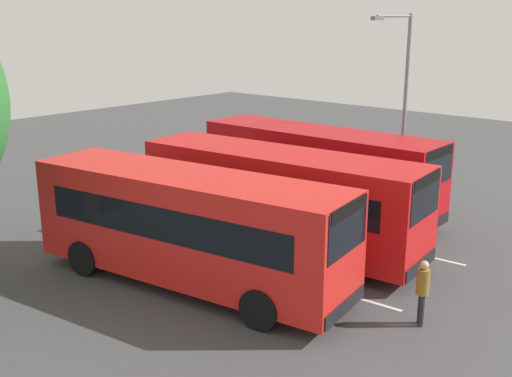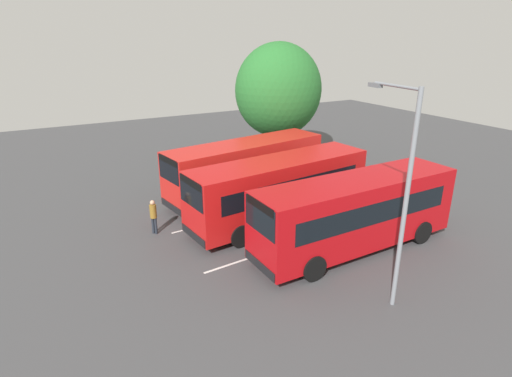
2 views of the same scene
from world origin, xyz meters
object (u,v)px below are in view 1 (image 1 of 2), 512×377
(bus_center_right, at_px, (319,168))
(pedestrian, at_px, (423,287))
(street_lamp, at_px, (402,96))
(bus_far_left, at_px, (189,225))
(bus_center_left, at_px, (280,197))

(bus_center_right, distance_m, pedestrian, 9.32)
(bus_center_right, distance_m, street_lamp, 4.62)
(pedestrian, bearing_deg, bus_far_left, -18.49)
(bus_center_left, distance_m, street_lamp, 8.02)
(bus_center_left, xyz_separation_m, bus_center_right, (-1.35, 4.04, 0.00))
(bus_far_left, height_order, street_lamp, street_lamp)
(bus_center_left, distance_m, bus_center_right, 4.26)
(bus_center_right, bearing_deg, street_lamp, 66.70)
(bus_far_left, bearing_deg, pedestrian, 10.88)
(bus_center_left, xyz_separation_m, pedestrian, (5.92, -1.74, -0.80))
(bus_center_right, relative_size, pedestrian, 5.67)
(street_lamp, bearing_deg, bus_far_left, 5.38)
(bus_far_left, height_order, bus_center_left, same)
(bus_far_left, bearing_deg, bus_center_right, 90.10)
(pedestrian, relative_size, street_lamp, 0.23)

